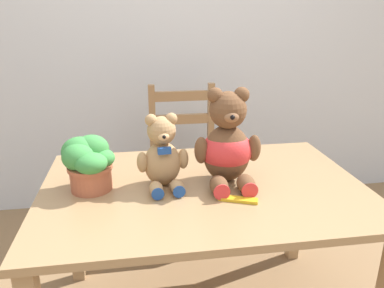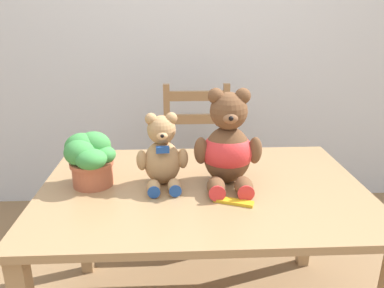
{
  "view_description": "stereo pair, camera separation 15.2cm",
  "coord_description": "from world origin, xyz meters",
  "px_view_note": "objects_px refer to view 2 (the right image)",
  "views": [
    {
      "loc": [
        -0.26,
        -0.93,
        1.38
      ],
      "look_at": [
        -0.04,
        0.48,
        0.88
      ],
      "focal_mm": 35.0,
      "sensor_mm": 36.0,
      "label": 1
    },
    {
      "loc": [
        -0.11,
        -0.95,
        1.38
      ],
      "look_at": [
        -0.04,
        0.48,
        0.88
      ],
      "focal_mm": 35.0,
      "sensor_mm": 36.0,
      "label": 2
    }
  ],
  "objects_px": {
    "teddy_bear_left": "(162,155)",
    "teddy_bear_right": "(228,147)",
    "potted_plant": "(89,157)",
    "chocolate_bar": "(234,202)",
    "wooden_chair_behind": "(197,165)"
  },
  "relations": [
    {
      "from": "teddy_bear_left",
      "to": "potted_plant",
      "type": "distance_m",
      "value": 0.3
    },
    {
      "from": "teddy_bear_right",
      "to": "chocolate_bar",
      "type": "height_order",
      "value": "teddy_bear_right"
    },
    {
      "from": "teddy_bear_right",
      "to": "potted_plant",
      "type": "relative_size",
      "value": 1.82
    },
    {
      "from": "chocolate_bar",
      "to": "wooden_chair_behind",
      "type": "bearing_deg",
      "value": 94.61
    },
    {
      "from": "potted_plant",
      "to": "chocolate_bar",
      "type": "relative_size",
      "value": 1.47
    },
    {
      "from": "wooden_chair_behind",
      "to": "potted_plant",
      "type": "xyz_separation_m",
      "value": [
        -0.49,
        -0.75,
        0.36
      ]
    },
    {
      "from": "potted_plant",
      "to": "chocolate_bar",
      "type": "height_order",
      "value": "potted_plant"
    },
    {
      "from": "wooden_chair_behind",
      "to": "teddy_bear_right",
      "type": "distance_m",
      "value": 0.86
    },
    {
      "from": "wooden_chair_behind",
      "to": "chocolate_bar",
      "type": "distance_m",
      "value": 0.98
    },
    {
      "from": "teddy_bear_left",
      "to": "teddy_bear_right",
      "type": "bearing_deg",
      "value": 175.99
    },
    {
      "from": "teddy_bear_left",
      "to": "teddy_bear_right",
      "type": "relative_size",
      "value": 0.76
    },
    {
      "from": "teddy_bear_left",
      "to": "potted_plant",
      "type": "height_order",
      "value": "teddy_bear_left"
    },
    {
      "from": "teddy_bear_left",
      "to": "chocolate_bar",
      "type": "bearing_deg",
      "value": 141.79
    },
    {
      "from": "chocolate_bar",
      "to": "teddy_bear_right",
      "type": "bearing_deg",
      "value": 90.52
    },
    {
      "from": "wooden_chair_behind",
      "to": "chocolate_bar",
      "type": "bearing_deg",
      "value": 94.61
    }
  ]
}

